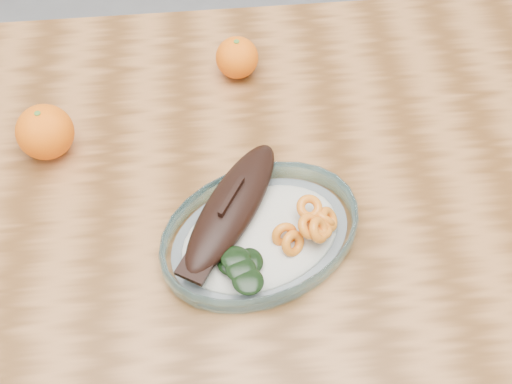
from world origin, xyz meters
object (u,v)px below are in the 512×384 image
at_px(orange_left, 45,132).
at_px(orange_right, 237,58).
at_px(plated_meal, 259,232).
at_px(dining_table, 193,254).

bearing_deg(orange_left, orange_right, 25.15).
height_order(plated_meal, orange_right, plated_meal).
height_order(orange_left, orange_right, orange_left).
bearing_deg(dining_table, plated_meal, -26.86).
height_order(plated_meal, orange_left, same).
distance_m(orange_left, orange_right, 0.29).
xyz_separation_m(dining_table, plated_meal, (0.09, -0.04, 0.12)).
bearing_deg(orange_left, plated_meal, -32.18).
bearing_deg(dining_table, orange_right, 71.29).
bearing_deg(plated_meal, dining_table, 130.79).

